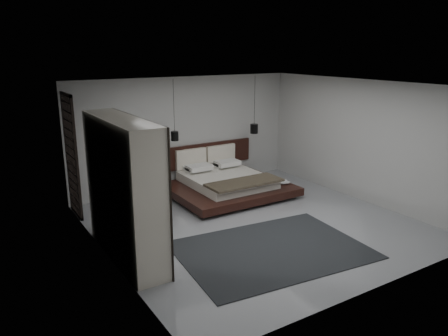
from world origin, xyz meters
TOP-DOWN VIEW (x-y plane):
  - floor at (0.00, 0.00)m, footprint 6.00×6.00m
  - ceiling at (0.00, 0.00)m, footprint 6.00×6.00m
  - wall_back at (0.00, 3.00)m, footprint 6.00×0.00m
  - wall_front at (0.00, -3.00)m, footprint 6.00×0.00m
  - wall_left at (-3.00, 0.00)m, footprint 0.00×6.00m
  - wall_right at (3.00, 0.00)m, footprint 0.00×6.00m
  - lattice_screen at (-2.95, 2.45)m, footprint 0.05×0.90m
  - bed at (0.52, 1.91)m, footprint 2.77×2.39m
  - book_lower at (1.66, 1.26)m, footprint 0.26×0.33m
  - book_upper at (1.64, 1.23)m, footprint 0.32×0.36m
  - pendant_left at (-0.62, 2.34)m, footprint 0.18×0.18m
  - pendant_right at (1.66, 2.34)m, footprint 0.20×0.20m
  - wardrobe at (-2.70, -0.01)m, footprint 0.58×2.45m
  - rug at (-0.46, -1.17)m, footprint 3.47×2.63m

SIDE VIEW (x-z plane):
  - floor at x=0.00m, z-range 0.00..0.00m
  - rug at x=-0.46m, z-range 0.00..0.01m
  - book_lower at x=1.66m, z-range 0.26..0.29m
  - bed at x=0.52m, z-range -0.25..0.82m
  - book_upper at x=1.64m, z-range 0.29..0.31m
  - wardrobe at x=-2.70m, z-range 0.00..2.40m
  - lattice_screen at x=-2.95m, z-range 0.00..2.60m
  - wall_back at x=0.00m, z-range -1.60..4.40m
  - wall_front at x=0.00m, z-range -1.60..4.40m
  - wall_left at x=-3.00m, z-range -1.60..4.40m
  - wall_right at x=3.00m, z-range -1.60..4.40m
  - pendant_right at x=1.66m, z-range 0.71..2.19m
  - pendant_left at x=-0.62m, z-range 0.79..2.21m
  - ceiling at x=0.00m, z-range 2.80..2.80m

